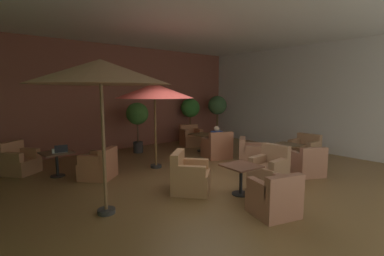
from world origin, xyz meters
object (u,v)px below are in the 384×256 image
(cafe_table_front_left, at_px, (57,157))
(armchair_front_right_south, at_px, (275,199))
(armchair_front_left_east, at_px, (99,167))
(cafe_table_front_right, at_px, (241,172))
(cafe_table_mid_center, at_px, (202,138))
(armchair_mid_center_east, at_px, (191,138))
(patron_blue_shirt, at_px, (217,137))
(patio_umbrella_tall_red, at_px, (101,73))
(potted_tree_left_corner, at_px, (137,117))
(armchair_rear_right_east, at_px, (251,154))
(potted_tree_mid_right, at_px, (190,112))
(cafe_table_rear_right, at_px, (287,149))
(potted_tree_mid_left, at_px, (217,109))
(patio_umbrella_center_beige, at_px, (155,91))
(armchair_rear_right_south, at_px, (308,164))
(armchair_front_right_east, at_px, (189,177))
(armchair_mid_center_north, at_px, (217,148))
(armchair_rear_right_north, at_px, (305,150))
(armchair_front_right_north, at_px, (269,169))
(iced_drink_cup, at_px, (53,151))
(armchair_front_left_north, at_px, (19,162))
(open_laptop, at_px, (61,150))

(cafe_table_front_left, xyz_separation_m, armchair_front_right_south, (2.35, -4.96, -0.19))
(armchair_front_left_east, relative_size, armchair_front_right_south, 1.18)
(cafe_table_front_right, xyz_separation_m, cafe_table_mid_center, (2.29, 3.80, 0.01))
(armchair_mid_center_east, height_order, patron_blue_shirt, patron_blue_shirt)
(patio_umbrella_tall_red, distance_m, potted_tree_left_corner, 5.23)
(cafe_table_front_left, height_order, armchair_mid_center_east, armchair_mid_center_east)
(armchair_mid_center_east, height_order, armchair_rear_right_east, armchair_mid_center_east)
(cafe_table_mid_center, relative_size, potted_tree_mid_right, 0.42)
(cafe_table_rear_right, distance_m, potted_tree_mid_left, 4.78)
(patio_umbrella_center_beige, bearing_deg, cafe_table_front_left, 159.46)
(armchair_rear_right_south, bearing_deg, armchair_front_left_east, 142.79)
(armchair_front_right_east, distance_m, potted_tree_mid_left, 6.78)
(armchair_mid_center_east, bearing_deg, cafe_table_mid_center, -108.25)
(armchair_rear_right_south, bearing_deg, patron_blue_shirt, 98.24)
(cafe_table_front_right, height_order, armchair_mid_center_east, armchair_mid_center_east)
(cafe_table_rear_right, bearing_deg, armchair_front_left_east, 153.91)
(armchair_mid_center_north, height_order, armchair_mid_center_east, armchair_mid_center_north)
(armchair_front_right_east, xyz_separation_m, potted_tree_mid_right, (3.96, 4.79, 0.99))
(potted_tree_left_corner, bearing_deg, potted_tree_mid_right, 10.47)
(armchair_mid_center_east, relative_size, patron_blue_shirt, 1.59)
(armchair_front_left_east, xyz_separation_m, armchair_rear_right_north, (5.84, -2.34, 0.01))
(armchair_rear_right_east, height_order, potted_tree_mid_left, potted_tree_mid_left)
(cafe_table_front_right, bearing_deg, armchair_mid_center_east, 61.56)
(armchair_front_right_south, height_order, cafe_table_rear_right, armchair_front_right_south)
(armchair_mid_center_east, bearing_deg, armchair_front_right_north, -107.61)
(armchair_front_right_north, height_order, armchair_rear_right_north, armchair_front_right_north)
(cafe_table_mid_center, height_order, cafe_table_rear_right, same)
(cafe_table_front_left, height_order, iced_drink_cup, iced_drink_cup)
(armchair_rear_right_north, relative_size, patio_umbrella_tall_red, 0.30)
(armchair_front_left_east, distance_m, patio_umbrella_center_beige, 2.52)
(armchair_front_left_north, xyz_separation_m, patron_blue_shirt, (5.36, -2.09, 0.39))
(armchair_mid_center_north, relative_size, patio_umbrella_center_beige, 0.42)
(armchair_front_left_east, relative_size, potted_tree_mid_left, 0.53)
(armchair_front_right_north, height_order, iced_drink_cup, armchair_front_right_north)
(iced_drink_cup, bearing_deg, cafe_table_rear_right, -28.77)
(cafe_table_mid_center, height_order, potted_tree_mid_right, potted_tree_mid_right)
(armchair_front_right_east, bearing_deg, iced_drink_cup, 124.30)
(armchair_mid_center_east, distance_m, open_laptop, 5.37)
(armchair_rear_right_east, bearing_deg, armchair_rear_right_south, -84.53)
(armchair_mid_center_east, height_order, cafe_table_rear_right, armchair_mid_center_east)
(armchair_rear_right_south, bearing_deg, armchair_front_right_north, 167.32)
(armchair_front_right_east, bearing_deg, armchair_rear_right_north, -1.64)
(potted_tree_mid_right, bearing_deg, cafe_table_front_left, -163.68)
(armchair_rear_right_east, bearing_deg, armchair_front_right_south, -135.09)
(armchair_front_right_east, relative_size, potted_tree_mid_right, 0.58)
(armchair_front_left_north, bearing_deg, cafe_table_rear_right, -33.33)
(potted_tree_mid_left, bearing_deg, patio_umbrella_tall_red, -149.03)
(armchair_mid_center_east, height_order, potted_tree_mid_left, potted_tree_mid_left)
(potted_tree_mid_right, xyz_separation_m, iced_drink_cup, (-5.98, -1.83, -0.62))
(patron_blue_shirt, bearing_deg, iced_drink_cup, 167.31)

